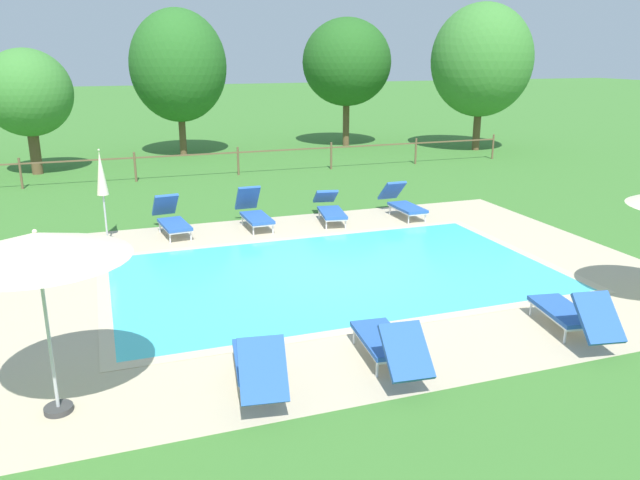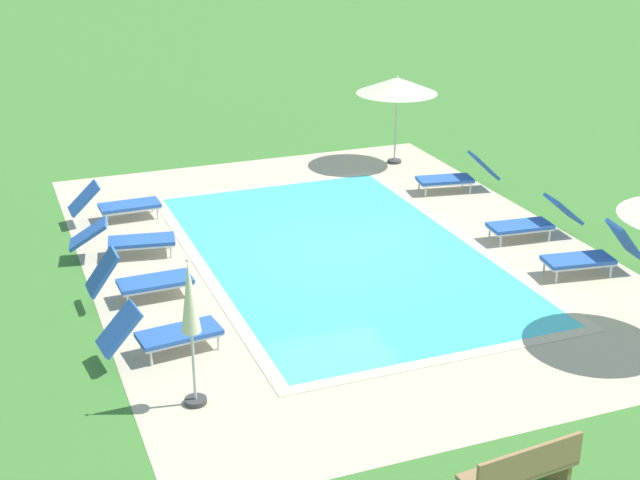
{
  "view_description": "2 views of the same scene",
  "coord_description": "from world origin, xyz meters",
  "px_view_note": "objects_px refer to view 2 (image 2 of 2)",
  "views": [
    {
      "loc": [
        -4.4,
        -11.56,
        4.44
      ],
      "look_at": [
        -0.15,
        0.5,
        0.6
      ],
      "focal_mm": 35.29,
      "sensor_mm": 36.0,
      "label": 1
    },
    {
      "loc": [
        -15.42,
        6.37,
        6.99
      ],
      "look_at": [
        -1.07,
        0.83,
        0.81
      ],
      "focal_mm": 50.76,
      "sensor_mm": 36.0,
      "label": 2
    }
  ],
  "objects_px": {
    "sun_lounger_south_mid": "(592,255)",
    "sun_lounger_south_far": "(140,279)",
    "patio_umbrella_closed_row_west": "(190,309)",
    "wooden_bench_lawn_side": "(522,471)",
    "sun_lounger_south_near_corner": "(117,204)",
    "sun_lounger_north_end": "(456,176)",
    "patio_umbrella_open_foreground": "(397,86)",
    "sun_lounger_north_mid": "(533,221)",
    "sun_lounger_north_far": "(162,333)",
    "sun_lounger_north_near_steps": "(126,239)"
  },
  "relations": [
    {
      "from": "sun_lounger_south_mid",
      "to": "sun_lounger_south_far",
      "type": "relative_size",
      "value": 1.04
    },
    {
      "from": "patio_umbrella_closed_row_west",
      "to": "wooden_bench_lawn_side",
      "type": "bearing_deg",
      "value": -139.14
    },
    {
      "from": "wooden_bench_lawn_side",
      "to": "sun_lounger_south_near_corner",
      "type": "bearing_deg",
      "value": 14.18
    },
    {
      "from": "patio_umbrella_closed_row_west",
      "to": "sun_lounger_north_end",
      "type": "bearing_deg",
      "value": -49.2
    },
    {
      "from": "sun_lounger_north_end",
      "to": "patio_umbrella_open_foreground",
      "type": "height_order",
      "value": "patio_umbrella_open_foreground"
    },
    {
      "from": "sun_lounger_north_mid",
      "to": "wooden_bench_lawn_side",
      "type": "xyz_separation_m",
      "value": [
        -7.28,
        4.97,
        0.09
      ]
    },
    {
      "from": "sun_lounger_north_far",
      "to": "sun_lounger_south_mid",
      "type": "xyz_separation_m",
      "value": [
        0.19,
        -8.21,
        0.01
      ]
    },
    {
      "from": "sun_lounger_south_near_corner",
      "to": "sun_lounger_south_far",
      "type": "height_order",
      "value": "sun_lounger_south_far"
    },
    {
      "from": "sun_lounger_south_near_corner",
      "to": "patio_umbrella_closed_row_west",
      "type": "height_order",
      "value": "patio_umbrella_closed_row_west"
    },
    {
      "from": "sun_lounger_north_far",
      "to": "sun_lounger_south_near_corner",
      "type": "bearing_deg",
      "value": -2.95
    },
    {
      "from": "sun_lounger_north_end",
      "to": "sun_lounger_south_far",
      "type": "xyz_separation_m",
      "value": [
        -3.28,
        8.16,
        0.01
      ]
    },
    {
      "from": "sun_lounger_north_far",
      "to": "sun_lounger_south_near_corner",
      "type": "relative_size",
      "value": 1.01
    },
    {
      "from": "sun_lounger_north_mid",
      "to": "sun_lounger_south_far",
      "type": "height_order",
      "value": "sun_lounger_south_far"
    },
    {
      "from": "sun_lounger_south_mid",
      "to": "patio_umbrella_closed_row_west",
      "type": "xyz_separation_m",
      "value": [
        -1.77,
        8.08,
        1.11
      ]
    },
    {
      "from": "sun_lounger_south_far",
      "to": "wooden_bench_lawn_side",
      "type": "bearing_deg",
      "value": -156.45
    },
    {
      "from": "sun_lounger_north_mid",
      "to": "sun_lounger_south_mid",
      "type": "xyz_separation_m",
      "value": [
        -1.94,
        -0.01,
        0.02
      ]
    },
    {
      "from": "sun_lounger_north_near_steps",
      "to": "sun_lounger_north_end",
      "type": "xyz_separation_m",
      "value": [
        1.2,
        -8.05,
        0.02
      ]
    },
    {
      "from": "sun_lounger_north_mid",
      "to": "patio_umbrella_open_foreground",
      "type": "xyz_separation_m",
      "value": [
        5.9,
        0.34,
        1.67
      ]
    },
    {
      "from": "sun_lounger_north_mid",
      "to": "patio_umbrella_open_foreground",
      "type": "bearing_deg",
      "value": 3.34
    },
    {
      "from": "sun_lounger_north_far",
      "to": "sun_lounger_south_mid",
      "type": "relative_size",
      "value": 1.02
    },
    {
      "from": "wooden_bench_lawn_side",
      "to": "sun_lounger_north_end",
      "type": "bearing_deg",
      "value": -25.33
    },
    {
      "from": "sun_lounger_south_near_corner",
      "to": "wooden_bench_lawn_side",
      "type": "bearing_deg",
      "value": -165.82
    },
    {
      "from": "sun_lounger_north_near_steps",
      "to": "sun_lounger_north_end",
      "type": "bearing_deg",
      "value": -81.51
    },
    {
      "from": "sun_lounger_north_mid",
      "to": "sun_lounger_north_end",
      "type": "distance_m",
      "value": 3.27
    },
    {
      "from": "sun_lounger_north_near_steps",
      "to": "sun_lounger_south_near_corner",
      "type": "distance_m",
      "value": 2.12
    },
    {
      "from": "sun_lounger_north_near_steps",
      "to": "sun_lounger_south_mid",
      "type": "xyz_separation_m",
      "value": [
        -4.01,
        -8.04,
        0.03
      ]
    },
    {
      "from": "sun_lounger_north_far",
      "to": "sun_lounger_north_end",
      "type": "bearing_deg",
      "value": -56.67
    },
    {
      "from": "sun_lounger_south_mid",
      "to": "patio_umbrella_open_foreground",
      "type": "height_order",
      "value": "patio_umbrella_open_foreground"
    },
    {
      "from": "sun_lounger_north_end",
      "to": "wooden_bench_lawn_side",
      "type": "relative_size",
      "value": 1.31
    },
    {
      "from": "patio_umbrella_open_foreground",
      "to": "sun_lounger_south_mid",
      "type": "bearing_deg",
      "value": -177.38
    },
    {
      "from": "sun_lounger_north_near_steps",
      "to": "wooden_bench_lawn_side",
      "type": "distance_m",
      "value": 9.84
    },
    {
      "from": "sun_lounger_south_far",
      "to": "patio_umbrella_open_foreground",
      "type": "bearing_deg",
      "value": -52.84
    },
    {
      "from": "sun_lounger_north_near_steps",
      "to": "sun_lounger_north_end",
      "type": "relative_size",
      "value": 1.05
    },
    {
      "from": "sun_lounger_north_near_steps",
      "to": "sun_lounger_south_far",
      "type": "relative_size",
      "value": 1.14
    },
    {
      "from": "sun_lounger_north_mid",
      "to": "patio_umbrella_open_foreground",
      "type": "height_order",
      "value": "patio_umbrella_open_foreground"
    },
    {
      "from": "sun_lounger_south_near_corner",
      "to": "sun_lounger_south_mid",
      "type": "relative_size",
      "value": 1.02
    },
    {
      "from": "wooden_bench_lawn_side",
      "to": "sun_lounger_south_far",
      "type": "bearing_deg",
      "value": 23.55
    },
    {
      "from": "sun_lounger_north_near_steps",
      "to": "wooden_bench_lawn_side",
      "type": "height_order",
      "value": "wooden_bench_lawn_side"
    },
    {
      "from": "sun_lounger_south_far",
      "to": "patio_umbrella_closed_row_west",
      "type": "height_order",
      "value": "patio_umbrella_closed_row_west"
    },
    {
      "from": "sun_lounger_south_mid",
      "to": "sun_lounger_south_far",
      "type": "height_order",
      "value": "sun_lounger_south_far"
    },
    {
      "from": "patio_umbrella_open_foreground",
      "to": "wooden_bench_lawn_side",
      "type": "relative_size",
      "value": 1.5
    },
    {
      "from": "sun_lounger_north_far",
      "to": "sun_lounger_south_far",
      "type": "xyz_separation_m",
      "value": [
        2.12,
        -0.05,
        0.01
      ]
    },
    {
      "from": "sun_lounger_north_far",
      "to": "wooden_bench_lawn_side",
      "type": "bearing_deg",
      "value": -147.96
    },
    {
      "from": "sun_lounger_south_far",
      "to": "wooden_bench_lawn_side",
      "type": "height_order",
      "value": "sun_lounger_south_far"
    },
    {
      "from": "sun_lounger_north_far",
      "to": "sun_lounger_south_far",
      "type": "distance_m",
      "value": 2.12
    },
    {
      "from": "sun_lounger_south_near_corner",
      "to": "wooden_bench_lawn_side",
      "type": "relative_size",
      "value": 1.27
    },
    {
      "from": "patio_umbrella_open_foreground",
      "to": "sun_lounger_north_end",
      "type": "bearing_deg",
      "value": -172.1
    },
    {
      "from": "sun_lounger_south_far",
      "to": "wooden_bench_lawn_side",
      "type": "relative_size",
      "value": 1.2
    },
    {
      "from": "sun_lounger_north_mid",
      "to": "sun_lounger_south_far",
      "type": "distance_m",
      "value": 8.14
    },
    {
      "from": "sun_lounger_south_near_corner",
      "to": "sun_lounger_north_near_steps",
      "type": "bearing_deg",
      "value": 175.74
    }
  ]
}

